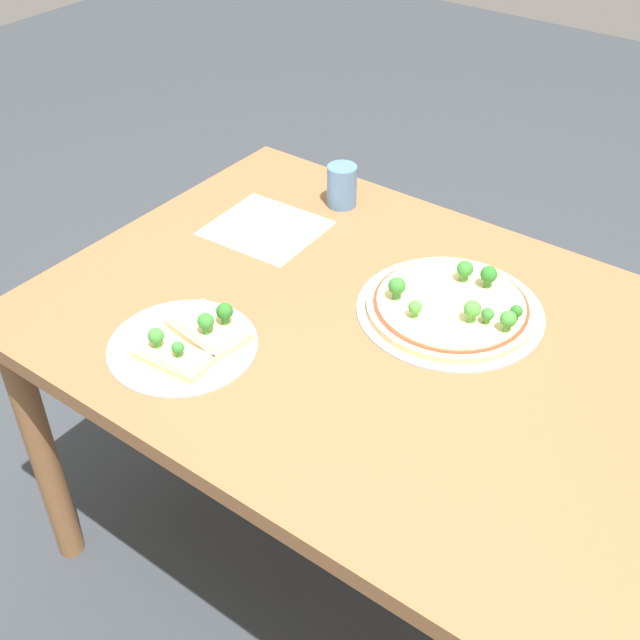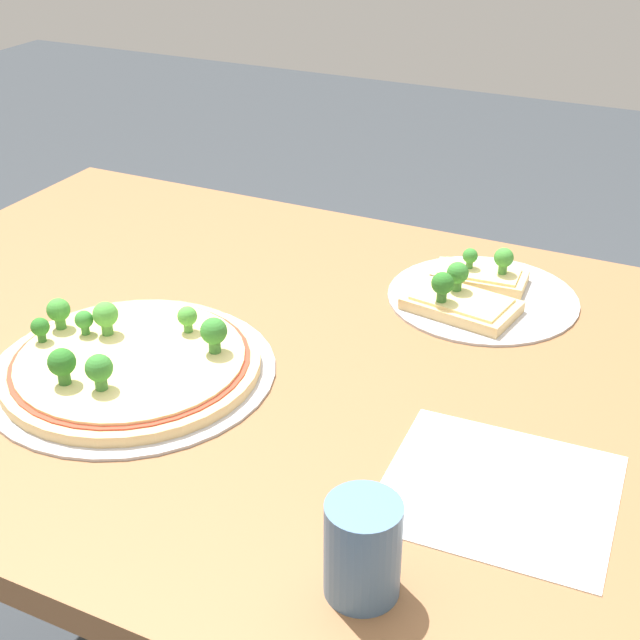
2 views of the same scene
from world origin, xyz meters
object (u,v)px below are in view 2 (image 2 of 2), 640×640
Objects in this scene: drinking_cup at (363,549)px; dining_table at (255,398)px; pizza_tray_slice at (473,292)px; pizza_tray_whole at (130,362)px.

dining_table is at bearing -48.02° from drinking_cup.
dining_table is 4.63× the size of pizza_tray_slice.
dining_table is 13.02× the size of drinking_cup.
drinking_cup is (-0.40, 0.21, 0.03)m from pizza_tray_whole.
pizza_tray_slice is at bearing -132.51° from dining_table.
pizza_tray_slice is 0.59m from drinking_cup.
drinking_cup is at bearing 97.36° from pizza_tray_slice.
pizza_tray_slice reaches higher than dining_table.
pizza_tray_whole is at bearing -27.22° from drinking_cup.
drinking_cup is (-0.07, 0.58, 0.04)m from pizza_tray_slice.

